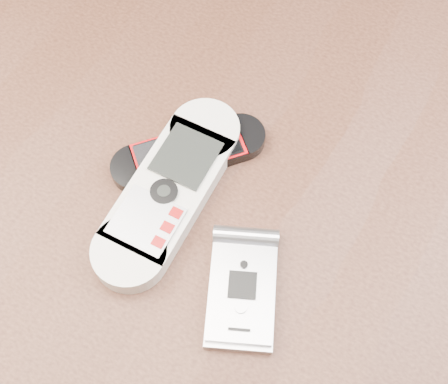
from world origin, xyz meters
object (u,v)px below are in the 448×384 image
Objects in this scene: nokia_white at (169,190)px; motorola_razr at (242,291)px; nokia_black_red at (189,152)px; table at (219,243)px.

motorola_razr is (0.09, -0.04, -0.00)m from nokia_white.
nokia_black_red is 0.13m from motorola_razr.
nokia_white is at bearing -41.16° from nokia_black_red.
motorola_razr reaches higher than nokia_black_red.
nokia_black_red is at bearing 95.41° from nokia_white.
nokia_black_red is at bearing 153.48° from table.
motorola_razr is at bearing -28.03° from nokia_white.
nokia_white is at bearing 129.37° from motorola_razr.
table is at bearing 15.29° from nokia_black_red.
nokia_white is at bearing -150.03° from table.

